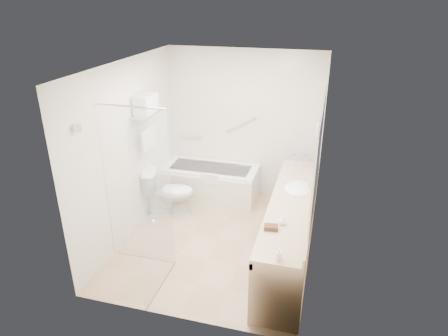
% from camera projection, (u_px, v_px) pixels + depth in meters
% --- Properties ---
extents(floor, '(3.20, 3.20, 0.00)m').
position_uv_depth(floor, '(219.00, 239.00, 5.82)').
color(floor, tan).
rests_on(floor, ground).
extents(ceiling, '(2.60, 3.20, 0.10)m').
position_uv_depth(ceiling, '(217.00, 64.00, 4.81)').
color(ceiling, white).
rests_on(ceiling, wall_back).
extents(wall_back, '(2.60, 0.10, 2.50)m').
position_uv_depth(wall_back, '(244.00, 124.00, 6.73)').
color(wall_back, beige).
rests_on(wall_back, ground).
extents(wall_front, '(2.60, 0.10, 2.50)m').
position_uv_depth(wall_front, '(173.00, 221.00, 3.91)').
color(wall_front, beige).
rests_on(wall_front, ground).
extents(wall_left, '(0.10, 3.20, 2.50)m').
position_uv_depth(wall_left, '(130.00, 150.00, 5.63)').
color(wall_left, beige).
rests_on(wall_left, ground).
extents(wall_right, '(0.10, 3.20, 2.50)m').
position_uv_depth(wall_right, '(318.00, 170.00, 5.00)').
color(wall_right, beige).
rests_on(wall_right, ground).
extents(bathtub, '(1.60, 0.73, 0.59)m').
position_uv_depth(bathtub, '(211.00, 182.00, 6.93)').
color(bathtub, white).
rests_on(bathtub, floor).
extents(grab_bar_short, '(0.40, 0.03, 0.03)m').
position_uv_depth(grab_bar_short, '(191.00, 137.00, 7.04)').
color(grab_bar_short, silver).
rests_on(grab_bar_short, wall_back).
extents(grab_bar_long, '(0.53, 0.03, 0.33)m').
position_uv_depth(grab_bar_long, '(241.00, 125.00, 6.70)').
color(grab_bar_long, silver).
rests_on(grab_bar_long, wall_back).
extents(shower_enclosure, '(0.96, 0.91, 2.11)m').
position_uv_depth(shower_enclosure, '(146.00, 198.00, 4.73)').
color(shower_enclosure, silver).
rests_on(shower_enclosure, floor).
extents(towel_shelf, '(0.24, 0.55, 0.81)m').
position_uv_depth(towel_shelf, '(146.00, 110.00, 5.70)').
color(towel_shelf, silver).
rests_on(towel_shelf, wall_left).
extents(vanity_counter, '(0.55, 2.70, 0.95)m').
position_uv_depth(vanity_counter, '(291.00, 215.00, 5.19)').
color(vanity_counter, tan).
rests_on(vanity_counter, floor).
extents(sink, '(0.40, 0.52, 0.14)m').
position_uv_depth(sink, '(297.00, 190.00, 5.46)').
color(sink, white).
rests_on(sink, vanity_counter).
extents(faucet, '(0.03, 0.03, 0.14)m').
position_uv_depth(faucet, '(309.00, 184.00, 5.38)').
color(faucet, silver).
rests_on(faucet, vanity_counter).
extents(mirror, '(0.02, 2.00, 1.20)m').
position_uv_depth(mirror, '(318.00, 152.00, 4.75)').
color(mirror, '#ADB2B9').
rests_on(mirror, wall_right).
extents(hairdryer_unit, '(0.08, 0.10, 0.18)m').
position_uv_depth(hairdryer_unit, '(319.00, 129.00, 5.86)').
color(hairdryer_unit, white).
rests_on(hairdryer_unit, wall_right).
extents(toilet, '(0.87, 0.63, 0.76)m').
position_uv_depth(toilet, '(169.00, 193.00, 6.32)').
color(toilet, white).
rests_on(toilet, floor).
extents(amenity_basket, '(0.17, 0.12, 0.05)m').
position_uv_depth(amenity_basket, '(271.00, 227.00, 4.48)').
color(amenity_basket, '#482919').
rests_on(amenity_basket, vanity_counter).
extents(soap_bottle_a, '(0.10, 0.14, 0.06)m').
position_uv_depth(soap_bottle_a, '(279.00, 257.00, 3.98)').
color(soap_bottle_a, white).
rests_on(soap_bottle_a, vanity_counter).
extents(soap_bottle_b, '(0.11, 0.13, 0.08)m').
position_uv_depth(soap_bottle_b, '(282.00, 221.00, 4.57)').
color(soap_bottle_b, white).
rests_on(soap_bottle_b, vanity_counter).
extents(water_bottle_left, '(0.07, 0.07, 0.22)m').
position_uv_depth(water_bottle_left, '(305.00, 161.00, 6.04)').
color(water_bottle_left, silver).
rests_on(water_bottle_left, vanity_counter).
extents(water_bottle_mid, '(0.07, 0.07, 0.22)m').
position_uv_depth(water_bottle_mid, '(302.00, 163.00, 5.99)').
color(water_bottle_mid, silver).
rests_on(water_bottle_mid, vanity_counter).
extents(water_bottle_right, '(0.06, 0.06, 0.21)m').
position_uv_depth(water_bottle_right, '(294.00, 160.00, 6.08)').
color(water_bottle_right, silver).
rests_on(water_bottle_right, vanity_counter).
extents(drinking_glass_near, '(0.09, 0.09, 0.09)m').
position_uv_depth(drinking_glass_near, '(291.00, 170.00, 5.86)').
color(drinking_glass_near, silver).
rests_on(drinking_glass_near, vanity_counter).
extents(drinking_glass_far, '(0.10, 0.10, 0.10)m').
position_uv_depth(drinking_glass_far, '(284.00, 180.00, 5.54)').
color(drinking_glass_far, silver).
rests_on(drinking_glass_far, vanity_counter).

